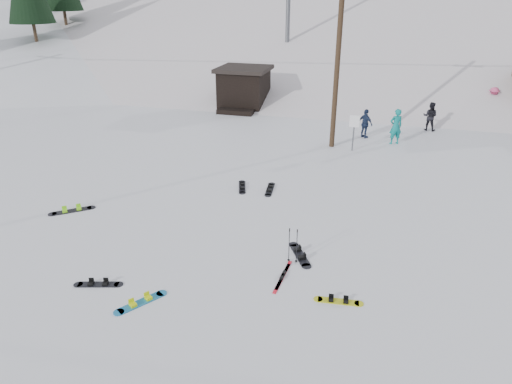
# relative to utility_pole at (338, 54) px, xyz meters

# --- Properties ---
(ground) EXTENTS (200.00, 200.00, 0.00)m
(ground) POSITION_rel_utility_pole_xyz_m (-2.00, -14.00, -4.68)
(ground) COLOR white
(ground) RESTS_ON ground
(ski_slope) EXTENTS (60.00, 85.24, 65.97)m
(ski_slope) POSITION_rel_utility_pole_xyz_m (-2.00, 41.00, -16.68)
(ski_slope) COLOR silver
(ski_slope) RESTS_ON ground
(ridge_left) EXTENTS (47.54, 95.03, 58.38)m
(ridge_left) POSITION_rel_utility_pole_xyz_m (-38.00, 34.00, -15.68)
(ridge_left) COLOR white
(ridge_left) RESTS_ON ground
(treeline_left) EXTENTS (20.00, 64.00, 10.00)m
(treeline_left) POSITION_rel_utility_pole_xyz_m (-36.00, 26.00, -4.68)
(treeline_left) COLOR black
(treeline_left) RESTS_ON ground
(treeline_crest) EXTENTS (50.00, 6.00, 10.00)m
(treeline_crest) POSITION_rel_utility_pole_xyz_m (-2.00, 72.00, -4.68)
(treeline_crest) COLOR black
(treeline_crest) RESTS_ON ski_slope
(utility_pole) EXTENTS (2.00, 0.26, 9.00)m
(utility_pole) POSITION_rel_utility_pole_xyz_m (0.00, 0.00, 0.00)
(utility_pole) COLOR #3A2819
(utility_pole) RESTS_ON ground
(trail_sign) EXTENTS (0.50, 0.09, 1.85)m
(trail_sign) POSITION_rel_utility_pole_xyz_m (1.10, -0.42, -3.41)
(trail_sign) COLOR #595B60
(trail_sign) RESTS_ON ground
(lift_hut) EXTENTS (3.40, 4.10, 2.75)m
(lift_hut) POSITION_rel_utility_pole_xyz_m (-7.00, 6.94, -3.32)
(lift_hut) COLOR black
(lift_hut) RESTS_ON ground
(hero_snowboard) EXTENTS (0.97, 1.31, 0.11)m
(hero_snowboard) POSITION_rel_utility_pole_xyz_m (-3.15, -14.52, -4.65)
(hero_snowboard) COLOR #1B78B1
(hero_snowboard) RESTS_ON ground
(hero_skis) EXTENTS (0.19, 1.69, 0.09)m
(hero_skis) POSITION_rel_utility_pole_xyz_m (0.19, -12.32, -4.66)
(hero_skis) COLOR red
(hero_skis) RESTS_ON ground
(ski_poles) EXTENTS (0.32, 0.08, 1.15)m
(ski_poles) POSITION_rel_utility_pole_xyz_m (0.29, -11.48, -4.09)
(ski_poles) COLOR black
(ski_poles) RESTS_ON ground
(board_scatter_a) EXTENTS (1.35, 0.57, 0.10)m
(board_scatter_a) POSITION_rel_utility_pole_xyz_m (-4.70, -14.12, -4.66)
(board_scatter_a) COLOR black
(board_scatter_a) RESTS_ON ground
(board_scatter_b) EXTENTS (0.64, 1.39, 0.10)m
(board_scatter_b) POSITION_rel_utility_pole_xyz_m (-2.89, -6.48, -4.65)
(board_scatter_b) COLOR black
(board_scatter_b) RESTS_ON ground
(board_scatter_c) EXTENTS (1.37, 1.19, 0.12)m
(board_scatter_c) POSITION_rel_utility_pole_xyz_m (-8.33, -10.34, -4.65)
(board_scatter_c) COLOR black
(board_scatter_c) RESTS_ON ground
(board_scatter_d) EXTENTS (0.93, 1.43, 0.11)m
(board_scatter_d) POSITION_rel_utility_pole_xyz_m (0.44, -11.04, -4.65)
(board_scatter_d) COLOR black
(board_scatter_d) RESTS_ON ground
(board_scatter_e) EXTENTS (1.31, 0.35, 0.09)m
(board_scatter_e) POSITION_rel_utility_pole_xyz_m (1.87, -13.03, -4.66)
(board_scatter_e) COLOR yellow
(board_scatter_e) RESTS_ON ground
(board_scatter_f) EXTENTS (0.42, 1.47, 0.10)m
(board_scatter_f) POSITION_rel_utility_pole_xyz_m (-1.71, -6.39, -4.65)
(board_scatter_f) COLOR black
(board_scatter_f) RESTS_ON ground
(skier_teal) EXTENTS (0.82, 0.71, 1.89)m
(skier_teal) POSITION_rel_utility_pole_xyz_m (3.14, 1.37, -3.74)
(skier_teal) COLOR #0C7875
(skier_teal) RESTS_ON ground
(skier_dark) EXTENTS (0.93, 0.80, 1.65)m
(skier_dark) POSITION_rel_utility_pole_xyz_m (5.05, 4.56, -3.85)
(skier_dark) COLOR black
(skier_dark) RESTS_ON ground
(skier_pink) EXTENTS (1.35, 1.14, 1.81)m
(skier_pink) POSITION_rel_utility_pole_xyz_m (9.14, 9.39, -3.78)
(skier_pink) COLOR #D94C80
(skier_pink) RESTS_ON ground
(skier_navy) EXTENTS (0.99, 0.87, 1.60)m
(skier_navy) POSITION_rel_utility_pole_xyz_m (1.54, 2.03, -3.88)
(skier_navy) COLOR #1B2745
(skier_navy) RESTS_ON ground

